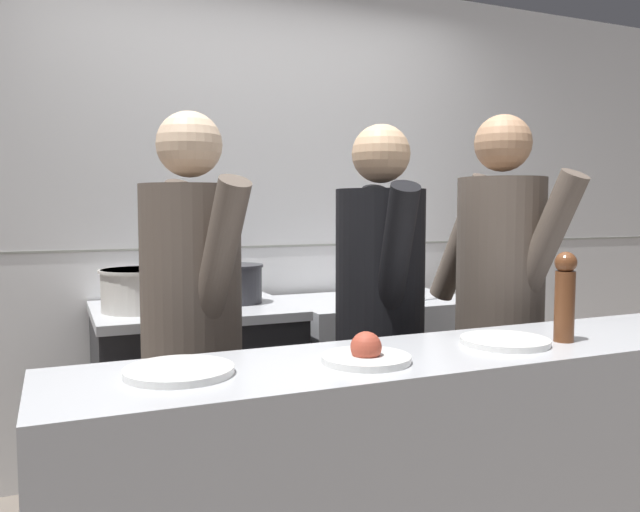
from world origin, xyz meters
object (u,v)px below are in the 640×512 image
at_px(chef_sous, 380,320).
at_px(pepper_mill, 565,295).
at_px(sauce_pot, 236,282).
at_px(plated_dish_main, 179,371).
at_px(chefs_knife, 418,300).
at_px(chef_head_cook, 192,331).
at_px(oven_range, 195,403).
at_px(stock_pot, 138,289).
at_px(plated_dish_dessert, 505,341).
at_px(mixing_bowl_steel, 376,291).
at_px(chef_line, 499,304).
at_px(plated_dish_appetiser, 366,354).

bearing_deg(chef_sous, pepper_mill, -54.51).
distance_m(sauce_pot, plated_dish_main, 1.44).
bearing_deg(chefs_knife, chef_head_cook, -156.18).
bearing_deg(oven_range, sauce_pot, 5.02).
bearing_deg(sauce_pot, stock_pot, -172.87).
distance_m(chefs_knife, plated_dish_dessert, 1.30).
relative_size(mixing_bowl_steel, chef_line, 0.17).
distance_m(plated_dish_dessert, pepper_mill, 0.23).
distance_m(oven_range, chef_line, 1.44).
distance_m(mixing_bowl_steel, pepper_mill, 1.40).
bearing_deg(sauce_pot, oven_range, -174.98).
height_order(plated_dish_appetiser, plated_dish_dessert, plated_dish_appetiser).
height_order(mixing_bowl_steel, plated_dish_appetiser, plated_dish_appetiser).
xyz_separation_m(pepper_mill, chef_sous, (-0.27, 0.66, -0.17)).
bearing_deg(plated_dish_main, plated_dish_dessert, -2.30).
bearing_deg(pepper_mill, sauce_pot, 113.56).
xyz_separation_m(plated_dish_dessert, pepper_mill, (0.19, -0.04, 0.13)).
height_order(stock_pot, plated_dish_appetiser, stock_pot).
bearing_deg(oven_range, chefs_knife, -7.81).
bearing_deg(chef_head_cook, mixing_bowl_steel, 18.96).
bearing_deg(plated_dish_appetiser, chef_head_cook, 114.46).
bearing_deg(chef_head_cook, chef_line, -16.96).
bearing_deg(oven_range, chef_sous, -52.88).
xyz_separation_m(chefs_knife, chef_head_cook, (-1.26, -0.55, 0.04)).
height_order(sauce_pot, chef_line, chef_line).
height_order(chefs_knife, plated_dish_main, plated_dish_main).
height_order(chef_head_cook, chef_sous, chef_head_cook).
bearing_deg(oven_range, chef_head_cook, -102.15).
distance_m(stock_pot, sauce_pot, 0.46).
xyz_separation_m(mixing_bowl_steel, chef_sous, (-0.37, -0.72, -0.00)).
bearing_deg(chef_sous, stock_pot, 152.72).
xyz_separation_m(plated_dish_main, chef_head_cook, (0.16, 0.62, -0.03)).
bearing_deg(chefs_knife, plated_dish_main, -140.27).
distance_m(plated_dish_dessert, chef_head_cook, 1.03).
bearing_deg(oven_range, stock_pot, -171.13).
bearing_deg(mixing_bowl_steel, sauce_pot, 176.89).
bearing_deg(chef_sous, chefs_knife, 61.03).
distance_m(stock_pot, pepper_mill, 1.74).
bearing_deg(sauce_pot, chef_sous, -64.93).
height_order(pepper_mill, chef_sous, chef_sous).
height_order(sauce_pot, mixing_bowl_steel, sauce_pot).
relative_size(stock_pot, pepper_mill, 1.22).
relative_size(plated_dish_appetiser, chef_line, 0.14).
bearing_deg(chef_head_cook, oven_range, 64.61).
distance_m(chef_head_cook, chef_sous, 0.71).
distance_m(sauce_pot, plated_dish_dessert, 1.45).
height_order(chefs_knife, chef_head_cook, chef_head_cook).
relative_size(stock_pot, plated_dish_dessert, 1.28).
bearing_deg(chef_line, plated_dish_main, -170.72).
bearing_deg(plated_dish_main, sauce_pot, 69.00).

